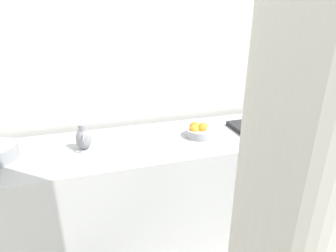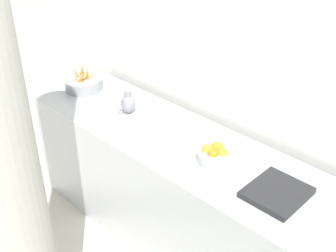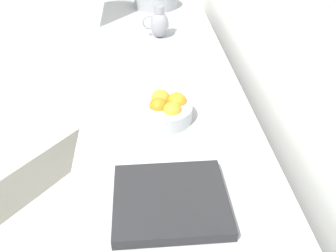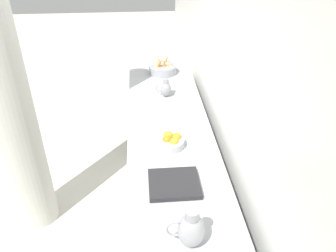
% 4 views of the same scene
% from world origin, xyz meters
% --- Properties ---
extents(tile_wall_left, '(0.10, 8.53, 3.00)m').
position_xyz_m(tile_wall_left, '(-1.95, 0.72, 1.50)').
color(tile_wall_left, silver).
rests_on(tile_wall_left, ground_plane).
extents(prep_counter, '(0.71, 3.04, 0.91)m').
position_xyz_m(prep_counter, '(-1.49, 0.22, 0.45)').
color(prep_counter, '#ADAFB5').
rests_on(prep_counter, ground_plane).
extents(orange_bowl, '(0.22, 0.22, 0.10)m').
position_xyz_m(orange_bowl, '(-1.47, 0.31, 0.95)').
color(orange_bowl, '#ADAFB5').
rests_on(orange_bowl, prep_counter).
extents(metal_pitcher_tall, '(0.21, 0.15, 0.25)m').
position_xyz_m(metal_pitcher_tall, '(-1.49, 1.25, 1.02)').
color(metal_pitcher_tall, '#939399').
rests_on(metal_pitcher_tall, prep_counter).
extents(metal_pitcher_short, '(0.16, 0.11, 0.18)m').
position_xyz_m(metal_pitcher_short, '(-1.50, -0.55, 0.99)').
color(metal_pitcher_short, gray).
rests_on(metal_pitcher_short, prep_counter).
extents(counter_sink_basin, '(0.34, 0.30, 0.04)m').
position_xyz_m(counter_sink_basin, '(-1.45, 0.77, 0.93)').
color(counter_sink_basin, '#232326').
rests_on(counter_sink_basin, prep_counter).
extents(support_column, '(0.33, 0.33, 3.00)m').
position_xyz_m(support_column, '(-0.25, 0.08, 1.50)').
color(support_column, '#B2AFA8').
rests_on(support_column, ground_plane).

